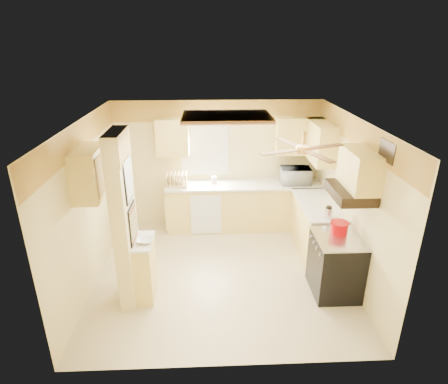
{
  "coord_description": "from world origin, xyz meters",
  "views": [
    {
      "loc": [
        -0.19,
        -5.18,
        3.57
      ],
      "look_at": [
        0.06,
        0.35,
        1.28
      ],
      "focal_mm": 30.0,
      "sensor_mm": 36.0,
      "label": 1
    }
  ],
  "objects_px": {
    "microwave": "(295,176)",
    "dutch_oven": "(339,228)",
    "kettle": "(328,212)",
    "bowl": "(145,240)",
    "stove": "(335,265)"
  },
  "relations": [
    {
      "from": "stove",
      "to": "microwave",
      "type": "relative_size",
      "value": 1.6
    },
    {
      "from": "microwave",
      "to": "bowl",
      "type": "distance_m",
      "value": 3.37
    },
    {
      "from": "microwave",
      "to": "stove",
      "type": "bearing_deg",
      "value": 96.48
    },
    {
      "from": "microwave",
      "to": "dutch_oven",
      "type": "relative_size",
      "value": 2.15
    },
    {
      "from": "microwave",
      "to": "kettle",
      "type": "bearing_deg",
      "value": 98.89
    },
    {
      "from": "dutch_oven",
      "to": "bowl",
      "type": "bearing_deg",
      "value": -176.2
    },
    {
      "from": "dutch_oven",
      "to": "kettle",
      "type": "height_order",
      "value": "kettle"
    },
    {
      "from": "microwave",
      "to": "dutch_oven",
      "type": "bearing_deg",
      "value": 97.91
    },
    {
      "from": "microwave",
      "to": "bowl",
      "type": "xyz_separation_m",
      "value": [
        -2.58,
        -2.17,
        -0.13
      ]
    },
    {
      "from": "stove",
      "to": "dutch_oven",
      "type": "xyz_separation_m",
      "value": [
        0.04,
        0.14,
        0.54
      ]
    },
    {
      "from": "bowl",
      "to": "kettle",
      "type": "relative_size",
      "value": 1.14
    },
    {
      "from": "dutch_oven",
      "to": "stove",
      "type": "bearing_deg",
      "value": -105.78
    },
    {
      "from": "stove",
      "to": "kettle",
      "type": "relative_size",
      "value": 4.64
    },
    {
      "from": "microwave",
      "to": "kettle",
      "type": "xyz_separation_m",
      "value": [
        0.19,
        -1.53,
        -0.07
      ]
    },
    {
      "from": "stove",
      "to": "dutch_oven",
      "type": "bearing_deg",
      "value": 74.22
    }
  ]
}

